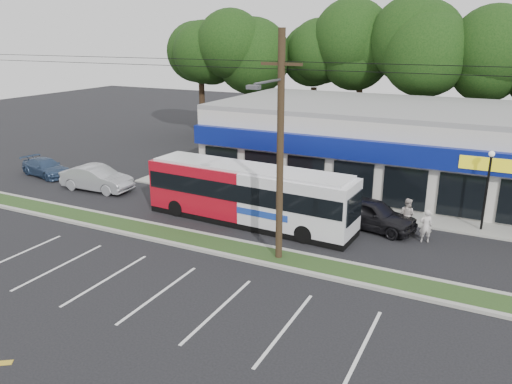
{
  "coord_description": "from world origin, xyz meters",
  "views": [
    {
      "loc": [
        11.32,
        -17.94,
        9.72
      ],
      "look_at": [
        -0.15,
        5.0,
        1.62
      ],
      "focal_mm": 35.0,
      "sensor_mm": 36.0,
      "label": 1
    }
  ],
  "objects_px": {
    "utility_pole": "(276,142)",
    "metrobus": "(249,193)",
    "lamp_post": "(488,182)",
    "car_dark": "(371,214)",
    "car_blue": "(46,167)",
    "pedestrian_b": "(407,215)",
    "pedestrian_a": "(426,226)",
    "car_silver": "(97,178)"
  },
  "relations": [
    {
      "from": "utility_pole",
      "to": "car_dark",
      "type": "distance_m",
      "value": 7.9
    },
    {
      "from": "utility_pole",
      "to": "metrobus",
      "type": "height_order",
      "value": "utility_pole"
    },
    {
      "from": "pedestrian_a",
      "to": "car_silver",
      "type": "bearing_deg",
      "value": -20.9
    },
    {
      "from": "car_silver",
      "to": "pedestrian_a",
      "type": "relative_size",
      "value": 2.92
    },
    {
      "from": "utility_pole",
      "to": "lamp_post",
      "type": "distance_m",
      "value": 11.67
    },
    {
      "from": "utility_pole",
      "to": "car_dark",
      "type": "bearing_deg",
      "value": 62.72
    },
    {
      "from": "lamp_post",
      "to": "car_silver",
      "type": "relative_size",
      "value": 0.87
    },
    {
      "from": "car_dark",
      "to": "pedestrian_a",
      "type": "bearing_deg",
      "value": -90.98
    },
    {
      "from": "pedestrian_b",
      "to": "car_dark",
      "type": "bearing_deg",
      "value": 34.27
    },
    {
      "from": "utility_pole",
      "to": "pedestrian_b",
      "type": "height_order",
      "value": "utility_pole"
    },
    {
      "from": "lamp_post",
      "to": "metrobus",
      "type": "relative_size",
      "value": 0.36
    },
    {
      "from": "metrobus",
      "to": "pedestrian_a",
      "type": "bearing_deg",
      "value": 12.46
    },
    {
      "from": "car_dark",
      "to": "pedestrian_a",
      "type": "distance_m",
      "value": 2.9
    },
    {
      "from": "metrobus",
      "to": "lamp_post",
      "type": "bearing_deg",
      "value": 23.71
    },
    {
      "from": "lamp_post",
      "to": "car_dark",
      "type": "xyz_separation_m",
      "value": [
        -5.23,
        -2.17,
        -1.86
      ]
    },
    {
      "from": "utility_pole",
      "to": "car_blue",
      "type": "bearing_deg",
      "value": 165.38
    },
    {
      "from": "car_dark",
      "to": "pedestrian_b",
      "type": "bearing_deg",
      "value": -63.19
    },
    {
      "from": "utility_pole",
      "to": "lamp_post",
      "type": "bearing_deg",
      "value": 43.95
    },
    {
      "from": "lamp_post",
      "to": "pedestrian_b",
      "type": "distance_m",
      "value": 4.29
    },
    {
      "from": "car_blue",
      "to": "car_dark",
      "type": "bearing_deg",
      "value": -77.96
    },
    {
      "from": "metrobus",
      "to": "pedestrian_b",
      "type": "height_order",
      "value": "metrobus"
    },
    {
      "from": "pedestrian_a",
      "to": "lamp_post",
      "type": "bearing_deg",
      "value": -153.47
    },
    {
      "from": "car_silver",
      "to": "metrobus",
      "type": "bearing_deg",
      "value": -96.49
    },
    {
      "from": "car_blue",
      "to": "lamp_post",
      "type": "bearing_deg",
      "value": -73.79
    },
    {
      "from": "lamp_post",
      "to": "pedestrian_b",
      "type": "relative_size",
      "value": 2.41
    },
    {
      "from": "car_dark",
      "to": "utility_pole",
      "type": "bearing_deg",
      "value": 164.22
    },
    {
      "from": "lamp_post",
      "to": "metrobus",
      "type": "bearing_deg",
      "value": -159.2
    },
    {
      "from": "lamp_post",
      "to": "car_dark",
      "type": "relative_size",
      "value": 0.9
    },
    {
      "from": "car_dark",
      "to": "pedestrian_b",
      "type": "xyz_separation_m",
      "value": [
        1.72,
        0.47,
        0.08
      ]
    },
    {
      "from": "metrobus",
      "to": "car_blue",
      "type": "bearing_deg",
      "value": 177.07
    },
    {
      "from": "car_silver",
      "to": "pedestrian_b",
      "type": "xyz_separation_m",
      "value": [
        19.38,
        1.8,
        0.07
      ]
    },
    {
      "from": "lamp_post",
      "to": "car_blue",
      "type": "distance_m",
      "value": 28.86
    },
    {
      "from": "car_blue",
      "to": "pedestrian_b",
      "type": "xyz_separation_m",
      "value": [
        25.17,
        0.82,
        0.25
      ]
    },
    {
      "from": "pedestrian_b",
      "to": "car_blue",
      "type": "bearing_deg",
      "value": 20.83
    },
    {
      "from": "metrobus",
      "to": "pedestrian_b",
      "type": "relative_size",
      "value": 6.68
    },
    {
      "from": "utility_pole",
      "to": "pedestrian_a",
      "type": "bearing_deg",
      "value": 41.34
    },
    {
      "from": "car_dark",
      "to": "pedestrian_a",
      "type": "height_order",
      "value": "pedestrian_a"
    },
    {
      "from": "utility_pole",
      "to": "metrobus",
      "type": "distance_m",
      "value": 6.07
    },
    {
      "from": "metrobus",
      "to": "car_dark",
      "type": "height_order",
      "value": "metrobus"
    },
    {
      "from": "car_silver",
      "to": "pedestrian_b",
      "type": "relative_size",
      "value": 2.78
    },
    {
      "from": "metrobus",
      "to": "car_silver",
      "type": "bearing_deg",
      "value": 178.95
    },
    {
      "from": "car_blue",
      "to": "pedestrian_b",
      "type": "distance_m",
      "value": 25.18
    }
  ]
}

